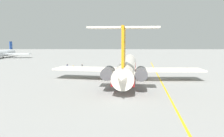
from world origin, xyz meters
name	(u,v)px	position (x,y,z in m)	size (l,w,h in m)	color
ground	(155,79)	(0.00, 0.00, 0.00)	(397.78, 397.78, 0.00)	gray
main_jetliner	(127,67)	(-3.32, 7.88, 3.57)	(44.95, 39.76, 13.09)	silver
airliner_far_right	(2,53)	(70.39, 76.32, 2.81)	(31.97, 31.60, 9.56)	silver
ground_crew_near_nose	(73,67)	(17.39, 25.56, 1.15)	(0.46, 0.29, 1.82)	black
ground_crew_near_tail	(67,65)	(23.11, 28.85, 1.06)	(0.27, 0.36, 1.67)	black
ground_crew_portside	(82,65)	(23.00, 23.23, 1.08)	(0.33, 0.33, 1.70)	black
ground_crew_starboard	(187,69)	(13.45, -12.81, 1.09)	(0.41, 0.27, 1.71)	black
taxiway_centreline	(160,80)	(-2.06, -1.03, 0.00)	(99.39, 0.36, 0.01)	gold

